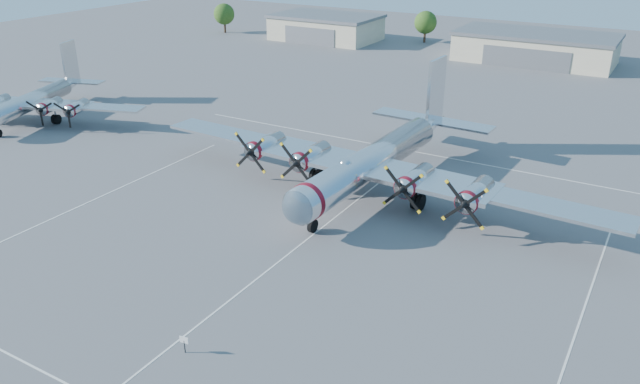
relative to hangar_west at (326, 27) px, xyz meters
The scene contains 9 objects.
ground 93.54m from the hangar_west, 61.23° to the right, with size 260.00×260.00×0.00m, color #5D5D5F.
parking_lines 95.08m from the hangar_west, 61.74° to the right, with size 60.00×50.08×0.01m.
hangar_west is the anchor object (origin of this frame).
hangar_center 45.00m from the hangar_west, ahead, with size 28.60×14.60×5.40m.
tree_far_west 25.36m from the hangar_west, behind, with size 4.80×4.80×6.64m.
tree_west 21.61m from the hangar_west, 21.89° to the left, with size 4.80×4.80×6.64m.
main_bomber_b29 82.50m from the hangar_west, 56.73° to the right, with size 48.07×32.88×10.63m, color silver, non-canonical shape.
bomber_west 70.95m from the hangar_west, 93.55° to the right, with size 32.71×23.16×8.64m, color silver, non-canonical shape.
info_placard 108.59m from the hangar_west, 64.83° to the right, with size 0.62×0.13×1.19m.
Camera 1 is at (24.47, -39.34, 25.07)m, focal length 35.00 mm.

